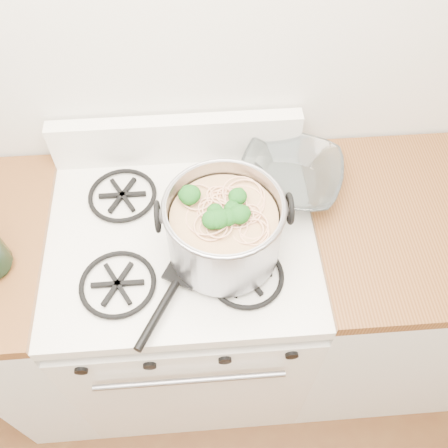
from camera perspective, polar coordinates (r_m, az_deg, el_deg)
gas_range at (r=1.82m, az=-3.89°, el=-9.57°), size 0.76×0.66×0.92m
counter_left at (r=1.89m, az=-19.65°, el=-9.67°), size 0.25×0.65×0.92m
counter_right at (r=1.98m, az=22.62°, el=-6.73°), size 1.00×0.65×0.92m
stock_pot at (r=1.28m, az=-0.00°, el=-0.57°), size 0.34×0.31×0.21m
spatula at (r=1.33m, az=-4.40°, el=-4.78°), size 0.40×0.41×0.02m
glass_bowl at (r=1.50m, az=7.52°, el=4.96°), size 0.15×0.15×0.03m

